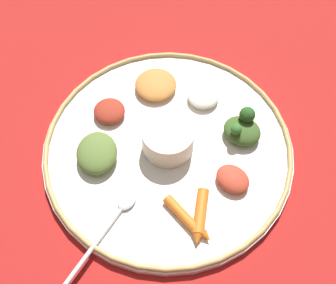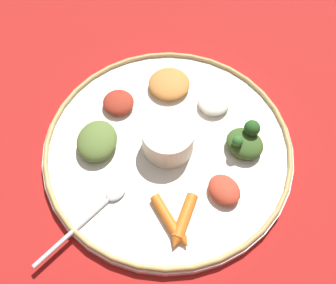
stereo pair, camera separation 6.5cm
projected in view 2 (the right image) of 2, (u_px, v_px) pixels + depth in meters
ground_plane at (168, 151)px, 0.68m from camera, size 2.40×2.40×0.00m
platter at (168, 149)px, 0.67m from camera, size 0.40×0.40×0.01m
platter_rim at (168, 146)px, 0.66m from camera, size 0.40×0.40×0.01m
center_bowl at (168, 138)px, 0.64m from camera, size 0.08×0.08×0.05m
spoon at (96, 211)px, 0.61m from camera, size 0.13×0.14×0.01m
greens_pile at (245, 139)px, 0.65m from camera, size 0.08×0.08×0.05m
carrot_near_spoon at (172, 220)px, 0.59m from camera, size 0.06×0.08×0.02m
carrot_outer at (184, 220)px, 0.59m from camera, size 0.04×0.08×0.02m
mound_collards at (97, 143)px, 0.65m from camera, size 0.07×0.08×0.03m
mound_berbere_red at (224, 190)px, 0.62m from camera, size 0.07×0.07×0.02m
mound_beet at (118, 102)px, 0.70m from camera, size 0.07×0.07×0.02m
mound_squash at (167, 84)px, 0.72m from camera, size 0.09×0.09×0.02m
mound_rice_white at (214, 102)px, 0.70m from camera, size 0.07×0.07×0.02m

